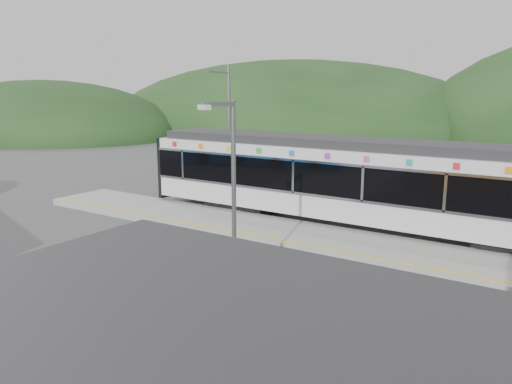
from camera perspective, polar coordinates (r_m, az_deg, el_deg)
The scene contains 7 objects.
ground at distance 16.99m, azimuth -1.17°, elevation -8.04°, with size 120.00×120.00×0.00m, color #4C4C4F.
hills at distance 19.53m, azimuth 23.48°, elevation -6.39°, with size 146.00×149.00×26.00m.
platform at distance 19.61m, azimuth 4.32°, elevation -4.90°, with size 26.00×3.20×0.30m, color #9E9E99.
yellow_line at distance 18.49m, azimuth 2.36°, elevation -5.41°, with size 26.00×0.10×0.01m, color yellow.
train at distance 20.83m, azimuth 12.35°, elevation 1.25°, with size 20.44×3.01×3.74m.
catenary_mast_west at distance 27.11m, azimuth -3.15°, elevation 7.22°, with size 0.18×1.80×7.00m.
lamp_post at distance 12.71m, azimuth -2.86°, elevation 0.55°, with size 0.44×1.03×5.46m.
Camera 1 is at (9.09, -13.17, 5.71)m, focal length 35.00 mm.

